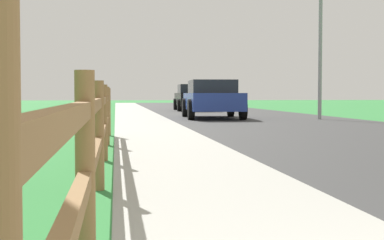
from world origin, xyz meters
The scene contains 8 objects.
ground_plane centered at (0.00, 25.00, 0.00)m, with size 120.00×120.00×0.00m, color #307F3A.
road_asphalt centered at (3.50, 27.00, 0.00)m, with size 7.00×66.00×0.01m, color #373737.
curb_concrete centered at (-3.00, 27.00, 0.00)m, with size 6.00×66.00×0.01m, color #A9A89E.
grass_verge centered at (-4.50, 27.00, 0.01)m, with size 5.00×66.00×0.00m, color #307F3A.
rail_fence centered at (-2.14, 5.89, 0.63)m, with size 0.11×12.66×1.08m.
parked_suv_blue centered at (1.75, 21.30, 0.78)m, with size 2.28×4.87×1.48m.
parked_car_black centered at (2.36, 31.65, 0.75)m, with size 2.09×4.94×1.48m.
street_lamp centered at (5.66, 19.76, 3.34)m, with size 1.17×0.20×5.51m.
Camera 1 is at (-1.97, -1.10, 0.95)m, focal length 54.69 mm.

